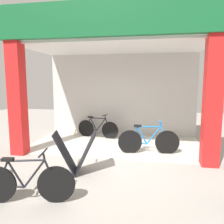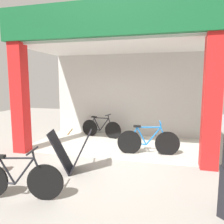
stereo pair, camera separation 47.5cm
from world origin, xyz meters
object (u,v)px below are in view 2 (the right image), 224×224
(bicycle_parked_0, at_px, (17,179))
(sandwich_board_sign, at_px, (71,152))
(bicycle_inside_0, at_px, (101,128))
(bicycle_inside_1, at_px, (148,142))

(bicycle_parked_0, bearing_deg, sandwich_board_sign, 73.10)
(bicycle_inside_0, height_order, bicycle_inside_1, bicycle_inside_1)
(bicycle_inside_1, xyz_separation_m, bicycle_parked_0, (-1.95, -2.89, -0.02))
(bicycle_inside_0, distance_m, sandwich_board_sign, 3.10)
(bicycle_inside_1, distance_m, bicycle_parked_0, 3.49)
(bicycle_inside_0, xyz_separation_m, bicycle_inside_1, (1.82, -1.49, 0.03))
(bicycle_inside_0, relative_size, bicycle_inside_1, 0.91)
(bicycle_inside_1, height_order, sandwich_board_sign, same)
(bicycle_parked_0, bearing_deg, bicycle_inside_0, 88.24)
(bicycle_inside_0, height_order, sandwich_board_sign, sandwich_board_sign)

